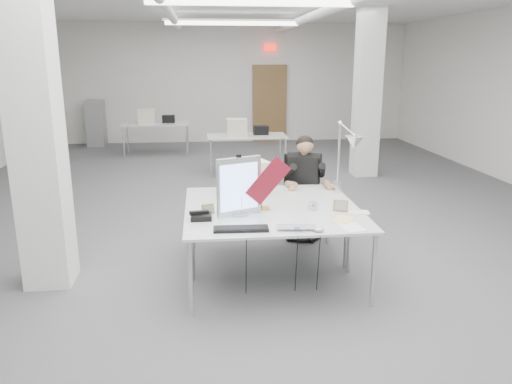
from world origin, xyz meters
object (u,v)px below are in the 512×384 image
Objects in this scene: architect_lamp at (345,154)px; beige_monitor at (247,178)px; desk_main at (278,222)px; laptop at (297,230)px; bankers_lamp at (261,193)px; seated_person at (304,171)px; desk_phone at (201,217)px; monitor at (239,186)px; office_chair at (303,202)px.

beige_monitor is at bearing -171.16° from architect_lamp.
desk_main is 1.23m from architect_lamp.
laptop is at bearing -102.17° from architect_lamp.
laptop is 0.77m from bankers_lamp.
desk_main is 1.83× the size of seated_person.
laptop is 1.80× the size of desk_phone.
desk_main is at bearing 116.08° from laptop.
beige_monitor reaches higher than desk_phone.
desk_main is 0.74m from desk_phone.
beige_monitor is at bearing 109.47° from laptop.
monitor is 0.32m from bankers_lamp.
office_chair is 1.06m from beige_monitor.
monitor reaches higher than desk_main.
beige_monitor is at bearing 56.28° from monitor.
office_chair is 2.74× the size of bankers_lamp.
office_chair is at bearing 32.44° from monitor.
beige_monitor is 1.13m from architect_lamp.
beige_monitor reaches higher than bankers_lamp.
desk_main is 0.52m from monitor.
office_chair is at bearing 112.18° from seated_person.
desk_main is 1.03m from beige_monitor.
monitor reaches higher than beige_monitor.
desk_main is at bearing -87.86° from office_chair.
laptop is at bearing -82.23° from bankers_lamp.
monitor is 1.60× the size of laptop.
monitor is at bearing -103.90° from seated_person.
bankers_lamp is (-0.24, 0.72, 0.16)m from laptop.
beige_monitor is (-0.21, 0.99, 0.21)m from desk_main.
architect_lamp reaches higher than laptop.
office_chair is at bearing 47.29° from desk_phone.
desk_phone is (-1.29, -1.42, 0.31)m from office_chair.
desk_phone is at bearing -136.35° from architect_lamp.
architect_lamp reaches higher than office_chair.
monitor is at bearing -134.96° from architect_lamp.
desk_phone is at bearing -110.13° from office_chair.
desk_main is 1.81× the size of architect_lamp.
architect_lamp is at bearing -46.68° from seated_person.
office_chair is at bearing 132.17° from architect_lamp.
bankers_lamp reaches higher than laptop.
monitor is 1.33m from architect_lamp.
desk_main is 0.35m from laptop.
desk_phone is 1.03m from beige_monitor.
laptop is (-0.44, -1.81, -0.13)m from seated_person.
desk_phone is at bearing 171.30° from desk_main.
monitor is 2.89× the size of desk_phone.
seated_person reaches higher than bankers_lamp.
laptop is 1.37m from beige_monitor.
laptop is 1.37m from architect_lamp.
seated_person is 0.88m from architect_lamp.
desk_phone is at bearing -111.15° from seated_person.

